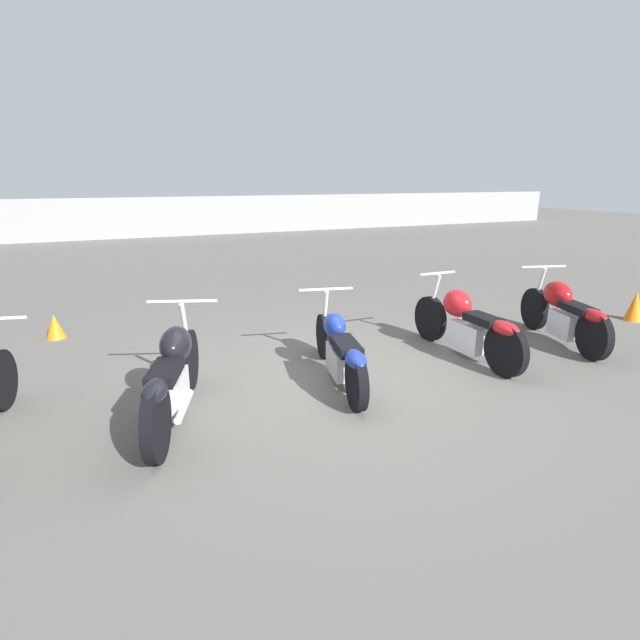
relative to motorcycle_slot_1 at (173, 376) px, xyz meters
The scene contains 8 objects.
ground_plane 1.83m from the motorcycle_slot_1, ahead, with size 60.00×60.00×0.00m, color #5B5954.
fence_back 16.18m from the motorcycle_slot_1, 83.77° to the left, with size 40.00×0.04×1.53m.
motorcycle_slot_1 is the anchor object (origin of this frame).
motorcycle_slot_2 1.85m from the motorcycle_slot_1, ahead, with size 0.78×2.08×0.94m.
motorcycle_slot_3 3.69m from the motorcycle_slot_1, ahead, with size 0.56×2.12×1.00m.
motorcycle_slot_4 5.29m from the motorcycle_slot_1, ahead, with size 0.84×1.96×1.00m.
traffic_cone_near 3.54m from the motorcycle_slot_1, 110.01° to the left, with size 0.27×0.27×0.36m.
traffic_cone_far 7.37m from the motorcycle_slot_1, ahead, with size 0.28×0.28×0.49m.
Camera 1 is at (-2.27, -4.79, 2.24)m, focal length 28.00 mm.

